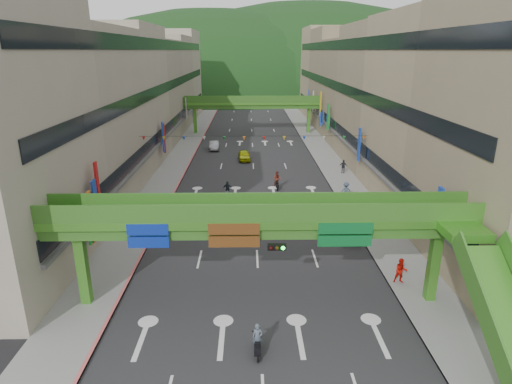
% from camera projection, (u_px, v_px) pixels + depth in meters
% --- Properties ---
extents(ground, '(320.00, 320.00, 0.00)m').
position_uv_depth(ground, '(262.00, 367.00, 21.89)').
color(ground, black).
rests_on(ground, ground).
extents(road_slab, '(18.00, 140.00, 0.02)m').
position_uv_depth(road_slab, '(253.00, 150.00, 69.32)').
color(road_slab, '#28282B').
rests_on(road_slab, ground).
extents(sidewalk_left, '(4.00, 140.00, 0.15)m').
position_uv_depth(sidewalk_left, '(185.00, 150.00, 69.12)').
color(sidewalk_left, gray).
rests_on(sidewalk_left, ground).
extents(sidewalk_right, '(4.00, 140.00, 0.15)m').
position_uv_depth(sidewalk_right, '(320.00, 150.00, 69.48)').
color(sidewalk_right, gray).
rests_on(sidewalk_right, ground).
extents(curb_left, '(0.20, 140.00, 0.18)m').
position_uv_depth(curb_left, '(197.00, 150.00, 69.15)').
color(curb_left, '#CC5959').
rests_on(curb_left, ground).
extents(curb_right, '(0.20, 140.00, 0.18)m').
position_uv_depth(curb_right, '(309.00, 150.00, 69.44)').
color(curb_right, gray).
rests_on(curb_right, ground).
extents(building_row_left, '(12.80, 95.00, 19.00)m').
position_uv_depth(building_row_left, '(130.00, 91.00, 66.03)').
color(building_row_left, '#9E937F').
rests_on(building_row_left, ground).
extents(building_row_right, '(12.80, 95.00, 19.00)m').
position_uv_depth(building_row_right, '(374.00, 90.00, 66.64)').
color(building_row_right, gray).
rests_on(building_row_right, ground).
extents(overpass_near, '(28.00, 12.27, 7.10)m').
position_uv_depth(overpass_near, '(275.00, 232.00, 25.37)').
color(overpass_near, '#4C9E2D').
rests_on(overpass_near, ground).
extents(overpass_far, '(28.00, 2.20, 7.10)m').
position_uv_depth(overpass_far, '(252.00, 105.00, 81.85)').
color(overpass_far, '#4C9E2D').
rests_on(overpass_far, ground).
extents(hill_left, '(168.00, 140.00, 112.00)m').
position_uv_depth(hill_left, '(213.00, 90.00, 173.44)').
color(hill_left, '#1C4419').
rests_on(hill_left, ground).
extents(hill_right, '(208.00, 176.00, 128.00)m').
position_uv_depth(hill_right, '(305.00, 86.00, 193.06)').
color(hill_right, '#1C4419').
rests_on(hill_right, ground).
extents(bunting_string, '(26.00, 0.36, 0.47)m').
position_uv_depth(bunting_string, '(254.00, 138.00, 48.47)').
color(bunting_string, black).
rests_on(bunting_string, ground).
extents(scooter_rider_near, '(0.57, 1.60, 1.86)m').
position_uv_depth(scooter_rider_near, '(258.00, 341.00, 22.57)').
color(scooter_rider_near, black).
rests_on(scooter_rider_near, ground).
extents(scooter_rider_mid, '(0.89, 1.60, 2.18)m').
position_uv_depth(scooter_rider_mid, '(277.00, 180.00, 49.52)').
color(scooter_rider_mid, black).
rests_on(scooter_rider_mid, ground).
extents(scooter_rider_left, '(1.00, 1.60, 2.03)m').
position_uv_depth(scooter_rider_left, '(227.00, 190.00, 46.35)').
color(scooter_rider_left, '#9C9DA4').
rests_on(scooter_rider_left, ground).
extents(scooter_rider_far, '(0.82, 1.60, 1.99)m').
position_uv_depth(scooter_rider_far, '(234.00, 203.00, 42.42)').
color(scooter_rider_far, maroon).
rests_on(scooter_rider_far, ground).
extents(parked_scooter_row, '(1.60, 7.20, 1.08)m').
position_uv_depth(parked_scooter_row, '(343.00, 225.00, 38.43)').
color(parked_scooter_row, black).
rests_on(parked_scooter_row, ground).
extents(car_silver, '(1.78, 4.31, 1.39)m').
position_uv_depth(car_silver, '(214.00, 145.00, 69.57)').
color(car_silver, gray).
rests_on(car_silver, ground).
extents(car_yellow, '(1.97, 4.32, 1.44)m').
position_uv_depth(car_yellow, '(244.00, 155.00, 62.88)').
color(car_yellow, '#B3BE10').
rests_on(car_yellow, ground).
extents(pedestrian_red, '(0.92, 0.74, 1.79)m').
position_uv_depth(pedestrian_red, '(401.00, 273.00, 29.39)').
color(pedestrian_red, red).
rests_on(pedestrian_red, ground).
extents(pedestrian_dark, '(1.09, 0.68, 1.72)m').
position_uv_depth(pedestrian_dark, '(343.00, 168.00, 55.85)').
color(pedestrian_dark, black).
rests_on(pedestrian_dark, ground).
extents(pedestrian_blue, '(0.91, 0.61, 1.88)m').
position_uv_depth(pedestrian_blue, '(346.00, 192.00, 45.98)').
color(pedestrian_blue, '#364759').
rests_on(pedestrian_blue, ground).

